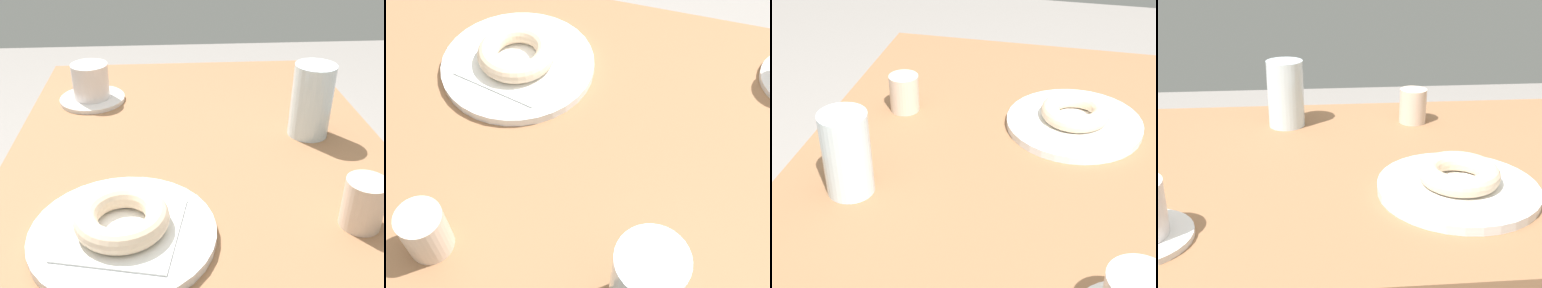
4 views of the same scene
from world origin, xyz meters
TOP-DOWN VIEW (x-y plane):
  - table at (0.00, 0.00)m, footprint 0.99×0.64m
  - plate_sugar_ring at (0.15, -0.11)m, footprint 0.24×0.24m
  - napkin_sugar_ring at (0.15, -0.11)m, footprint 0.17×0.17m
  - donut_sugar_ring at (0.15, -0.11)m, footprint 0.12×0.12m
  - water_glass at (-0.11, 0.20)m, footprint 0.07×0.07m
  - sugar_jar at (0.14, 0.19)m, footprint 0.05×0.05m

SIDE VIEW (x-z plane):
  - table at x=0.00m, z-range 0.26..1.00m
  - plate_sugar_ring at x=0.15m, z-range 0.74..0.75m
  - napkin_sugar_ring at x=0.15m, z-range 0.75..0.76m
  - donut_sugar_ring at x=0.15m, z-range 0.76..0.79m
  - sugar_jar at x=0.14m, z-range 0.74..0.81m
  - water_glass at x=-0.11m, z-range 0.74..0.87m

